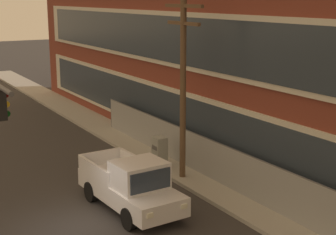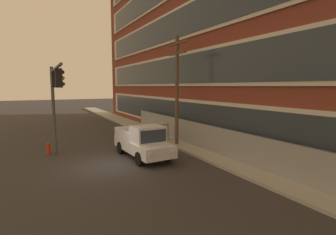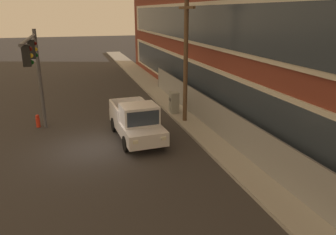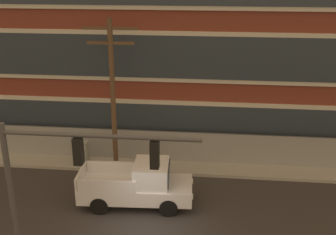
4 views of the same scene
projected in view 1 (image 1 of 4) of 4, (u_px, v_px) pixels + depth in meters
ground_plane at (75, 232)px, 17.57m from camera, size 160.00×160.00×0.00m
sidewalk_building_side at (228, 194)px, 20.76m from camera, size 80.00×2.19×0.16m
chain_link_fence at (274, 190)px, 18.83m from camera, size 28.92×0.06×1.90m
pickup_truck_white at (132, 186)px, 19.20m from camera, size 5.24×2.27×2.08m
utility_pole_near_corner at (183, 79)px, 21.60m from camera, size 2.76×0.26×7.99m
electrical_cabinet at (160, 153)px, 23.89m from camera, size 0.63×0.56×1.53m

